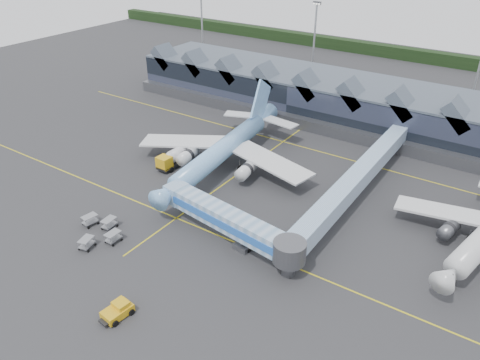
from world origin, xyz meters
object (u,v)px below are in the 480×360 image
Objects in this scene: pushback_tug at (118,311)px; fuel_truck at (178,155)px; main_airliner at (225,148)px; jet_bridge at (237,226)px.

fuel_truck is at bearing 126.77° from pushback_tug.
fuel_truck is 2.37× the size of pushback_tug.
pushback_tug is (20.50, -35.66, -1.13)m from fuel_truck.
main_airliner reaches higher than pushback_tug.
main_airliner is 9.78× the size of pushback_tug.
jet_bridge is 20.75m from pushback_tug.
fuel_truck is at bearing -158.79° from main_airliner.
jet_bridge is 2.55× the size of fuel_truck.
pushback_tug is (12.01, -40.07, -3.24)m from main_airliner.
main_airliner is 1.62× the size of jet_bridge.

